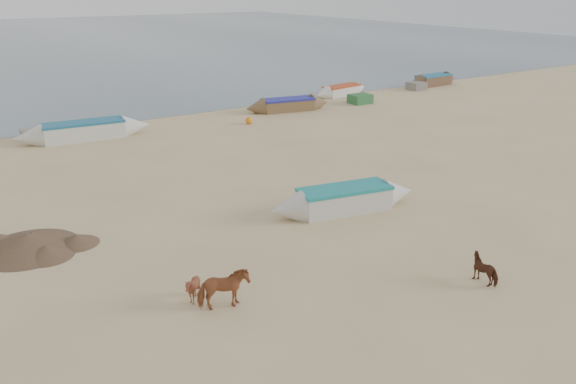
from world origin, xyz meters
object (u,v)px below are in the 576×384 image
object	(u,v)px
cow_adult	(223,289)
near_canoe	(344,199)
calf_front	(193,288)
calf_right	(486,269)

from	to	relation	value
cow_adult	near_canoe	xyz separation A→B (m)	(6.90, 3.60, -0.10)
calf_front	calf_right	distance (m)	8.32
calf_right	near_canoe	world-z (taller)	near_canoe
near_canoe	calf_right	bearing A→B (deg)	-78.35
calf_front	near_canoe	bearing A→B (deg)	105.80
calf_right	near_canoe	size ratio (longest dim) A/B	0.14
calf_front	calf_right	size ratio (longest dim) A/B	1.01
cow_adult	calf_front	size ratio (longest dim) A/B	1.66
cow_adult	near_canoe	distance (m)	7.78
cow_adult	calf_front	world-z (taller)	cow_adult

